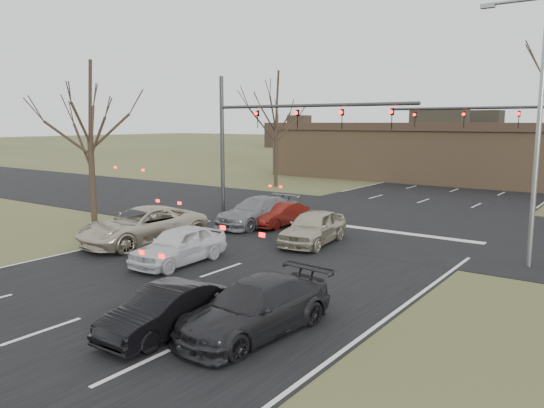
{
  "coord_description": "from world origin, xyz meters",
  "views": [
    {
      "loc": [
        12.31,
        -11.12,
        5.34
      ],
      "look_at": [
        -0.2,
        6.46,
        2.0
      ],
      "focal_mm": 35.0,
      "sensor_mm": 36.0,
      "label": 1
    }
  ],
  "objects_px": {
    "mast_arm_far": "(524,128)",
    "car_silver_ahead": "(313,227)",
    "car_black_hatch": "(165,311)",
    "building": "(504,153)",
    "streetlight_right_near": "(534,115)",
    "car_red_ahead": "(280,215)",
    "car_charcoal_sedan": "(255,308)",
    "car_silver_suv": "(143,226)",
    "mast_arm_near": "(267,127)",
    "car_grey_ahead": "(258,212)",
    "car_white_sedan": "(179,245)"
  },
  "relations": [
    {
      "from": "streetlight_right_near",
      "to": "car_white_sedan",
      "type": "xyz_separation_m",
      "value": [
        -10.78,
        -7.17,
        -4.87
      ]
    },
    {
      "from": "car_silver_suv",
      "to": "car_grey_ahead",
      "type": "bearing_deg",
      "value": 81.76
    },
    {
      "from": "car_red_ahead",
      "to": "building",
      "type": "bearing_deg",
      "value": 82.18
    },
    {
      "from": "mast_arm_near",
      "to": "car_white_sedan",
      "type": "relative_size",
      "value": 2.88
    },
    {
      "from": "mast_arm_near",
      "to": "car_red_ahead",
      "type": "distance_m",
      "value": 5.35
    },
    {
      "from": "building",
      "to": "car_red_ahead",
      "type": "bearing_deg",
      "value": -100.53
    },
    {
      "from": "mast_arm_far",
      "to": "streetlight_right_near",
      "type": "relative_size",
      "value": 1.11
    },
    {
      "from": "building",
      "to": "car_silver_suv",
      "type": "height_order",
      "value": "building"
    },
    {
      "from": "building",
      "to": "car_silver_suv",
      "type": "distance_m",
      "value": 34.64
    },
    {
      "from": "car_black_hatch",
      "to": "building",
      "type": "bearing_deg",
      "value": 90.13
    },
    {
      "from": "car_grey_ahead",
      "to": "car_silver_ahead",
      "type": "xyz_separation_m",
      "value": [
        4.5,
        -1.9,
        0.01
      ]
    },
    {
      "from": "mast_arm_far",
      "to": "car_charcoal_sedan",
      "type": "relative_size",
      "value": 2.36
    },
    {
      "from": "mast_arm_far",
      "to": "car_silver_ahead",
      "type": "bearing_deg",
      "value": -111.56
    },
    {
      "from": "car_white_sedan",
      "to": "car_black_hatch",
      "type": "bearing_deg",
      "value": -49.66
    },
    {
      "from": "car_black_hatch",
      "to": "car_charcoal_sedan",
      "type": "distance_m",
      "value": 2.28
    },
    {
      "from": "car_red_ahead",
      "to": "car_silver_suv",
      "type": "bearing_deg",
      "value": -108.55
    },
    {
      "from": "car_red_ahead",
      "to": "car_silver_ahead",
      "type": "height_order",
      "value": "car_silver_ahead"
    },
    {
      "from": "building",
      "to": "car_black_hatch",
      "type": "distance_m",
      "value": 40.29
    },
    {
      "from": "car_silver_suv",
      "to": "car_white_sedan",
      "type": "bearing_deg",
      "value": -14.63
    },
    {
      "from": "car_silver_suv",
      "to": "car_red_ahead",
      "type": "distance_m",
      "value": 7.32
    },
    {
      "from": "streetlight_right_near",
      "to": "car_black_hatch",
      "type": "distance_m",
      "value": 14.57
    },
    {
      "from": "streetlight_right_near",
      "to": "car_charcoal_sedan",
      "type": "xyz_separation_m",
      "value": [
        -4.33,
        -10.88,
        -4.9
      ]
    },
    {
      "from": "mast_arm_near",
      "to": "car_black_hatch",
      "type": "height_order",
      "value": "mast_arm_near"
    },
    {
      "from": "building",
      "to": "car_red_ahead",
      "type": "distance_m",
      "value": 27.45
    },
    {
      "from": "streetlight_right_near",
      "to": "car_silver_ahead",
      "type": "height_order",
      "value": "streetlight_right_near"
    },
    {
      "from": "building",
      "to": "mast_arm_far",
      "type": "bearing_deg",
      "value": -74.42
    },
    {
      "from": "car_silver_suv",
      "to": "car_silver_ahead",
      "type": "bearing_deg",
      "value": 41.84
    },
    {
      "from": "streetlight_right_near",
      "to": "car_grey_ahead",
      "type": "height_order",
      "value": "streetlight_right_near"
    },
    {
      "from": "car_charcoal_sedan",
      "to": "car_red_ahead",
      "type": "relative_size",
      "value": 1.29
    },
    {
      "from": "mast_arm_near",
      "to": "car_charcoal_sedan",
      "type": "distance_m",
      "value": 17.5
    },
    {
      "from": "streetlight_right_near",
      "to": "building",
      "type": "bearing_deg",
      "value": 103.69
    },
    {
      "from": "car_silver_suv",
      "to": "car_grey_ahead",
      "type": "relative_size",
      "value": 1.14
    },
    {
      "from": "streetlight_right_near",
      "to": "car_silver_suv",
      "type": "xyz_separation_m",
      "value": [
        -14.48,
        -5.73,
        -4.78
      ]
    },
    {
      "from": "building",
      "to": "car_black_hatch",
      "type": "xyz_separation_m",
      "value": [
        0.66,
        -40.23,
        -2.05
      ]
    },
    {
      "from": "car_red_ahead",
      "to": "car_silver_ahead",
      "type": "relative_size",
      "value": 0.83
    },
    {
      "from": "mast_arm_near",
      "to": "building",
      "type": "bearing_deg",
      "value": 73.87
    },
    {
      "from": "building",
      "to": "car_black_hatch",
      "type": "relative_size",
      "value": 11.36
    },
    {
      "from": "car_grey_ahead",
      "to": "car_black_hatch",
      "type": "bearing_deg",
      "value": -57.44
    },
    {
      "from": "mast_arm_near",
      "to": "streetlight_right_near",
      "type": "xyz_separation_m",
      "value": [
        14.05,
        -3.0,
        0.51
      ]
    },
    {
      "from": "car_silver_suv",
      "to": "car_charcoal_sedan",
      "type": "height_order",
      "value": "car_silver_suv"
    },
    {
      "from": "streetlight_right_near",
      "to": "car_silver_ahead",
      "type": "bearing_deg",
      "value": -170.55
    },
    {
      "from": "car_silver_suv",
      "to": "car_white_sedan",
      "type": "xyz_separation_m",
      "value": [
        3.7,
        -1.44,
        -0.09
      ]
    },
    {
      "from": "car_charcoal_sedan",
      "to": "car_silver_ahead",
      "type": "xyz_separation_m",
      "value": [
        -3.99,
        9.49,
        0.07
      ]
    },
    {
      "from": "streetlight_right_near",
      "to": "car_red_ahead",
      "type": "height_order",
      "value": "streetlight_right_near"
    },
    {
      "from": "car_grey_ahead",
      "to": "car_red_ahead",
      "type": "relative_size",
      "value": 1.4
    },
    {
      "from": "car_charcoal_sedan",
      "to": "car_red_ahead",
      "type": "xyz_separation_m",
      "value": [
        -7.49,
        11.97,
        -0.08
      ]
    },
    {
      "from": "car_silver_suv",
      "to": "car_white_sedan",
      "type": "distance_m",
      "value": 3.97
    },
    {
      "from": "building",
      "to": "streetlight_right_near",
      "type": "distance_m",
      "value": 28.97
    },
    {
      "from": "mast_arm_near",
      "to": "car_grey_ahead",
      "type": "height_order",
      "value": "mast_arm_near"
    },
    {
      "from": "car_silver_suv",
      "to": "streetlight_right_near",
      "type": "bearing_deg",
      "value": 28.2
    }
  ]
}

